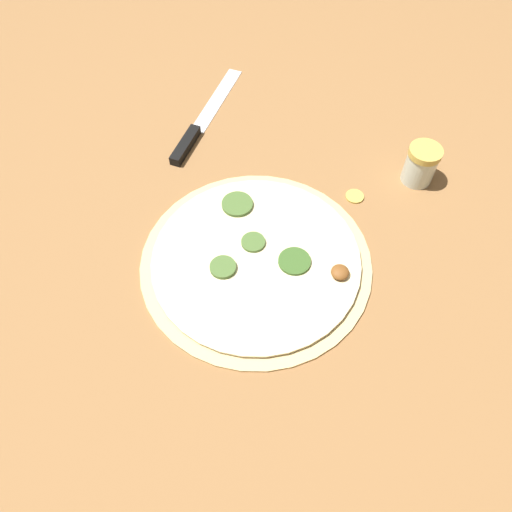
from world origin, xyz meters
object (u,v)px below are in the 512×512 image
object	(u,v)px
pizza	(256,260)
spice_jar	(421,164)
knife	(196,131)
loose_cap	(356,197)

from	to	relation	value
pizza	spice_jar	size ratio (longest dim) A/B	5.15
knife	spice_jar	distance (m)	0.43
pizza	knife	bearing A→B (deg)	73.09
pizza	loose_cap	bearing A→B (deg)	-0.84
pizza	loose_cap	distance (m)	0.22
pizza	knife	xyz separation A→B (m)	(0.09, 0.31, 0.00)
knife	loose_cap	world-z (taller)	knife
knife	spice_jar	bearing A→B (deg)	-85.94
pizza	spice_jar	world-z (taller)	spice_jar
pizza	loose_cap	size ratio (longest dim) A/B	11.53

